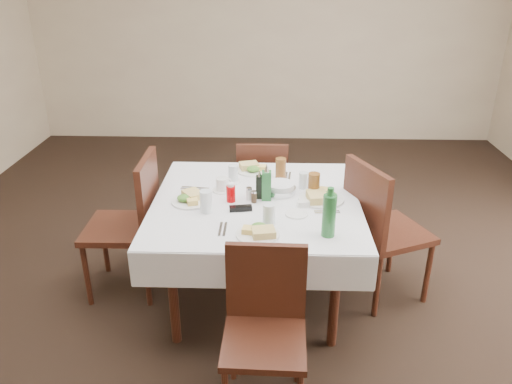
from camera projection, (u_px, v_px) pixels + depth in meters
ground_plane at (259, 288)px, 3.66m from camera, size 7.00×7.00×0.00m
room_shell at (260, 49)px, 2.95m from camera, size 6.04×7.04×2.80m
dining_table at (256, 210)px, 3.30m from camera, size 1.35×1.35×0.76m
chair_north at (262, 183)px, 4.18m from camera, size 0.42×0.42×0.87m
chair_south at (265, 319)px, 2.56m from camera, size 0.43×0.43×0.89m
chair_east at (378, 224)px, 3.35m from camera, size 0.63×0.63×1.01m
chair_west at (134, 217)px, 3.44m from camera, size 0.49×0.49×1.01m
meal_north at (253, 168)px, 3.71m from camera, size 0.26×0.26×0.06m
meal_south at (259, 232)px, 2.83m from camera, size 0.25×0.25×0.05m
meal_east at (321, 197)px, 3.24m from camera, size 0.30×0.30×0.06m
meal_west at (191, 199)px, 3.23m from camera, size 0.25×0.25×0.06m
side_plate_a at (230, 181)px, 3.53m from camera, size 0.15×0.15×0.01m
side_plate_b at (297, 214)px, 3.07m from camera, size 0.14×0.14×0.01m
water_n at (233, 173)px, 3.52m from camera, size 0.07×0.07×0.12m
water_s at (269, 215)px, 2.92m from camera, size 0.07×0.07×0.14m
water_e at (303, 180)px, 3.41m from camera, size 0.06×0.06×0.11m
water_w at (206, 201)px, 3.08m from camera, size 0.08×0.08×0.14m
iced_tea_a at (281, 169)px, 3.55m from camera, size 0.07×0.07×0.16m
iced_tea_b at (314, 185)px, 3.29m from camera, size 0.08×0.08×0.16m
bread_basket at (280, 188)px, 3.35m from camera, size 0.21×0.21×0.07m
oil_cruet_dark at (260, 186)px, 3.26m from camera, size 0.05×0.05×0.20m
oil_cruet_green at (267, 184)px, 3.23m from camera, size 0.06×0.06×0.25m
ketchup_bottle at (231, 193)px, 3.22m from camera, size 0.06×0.06×0.13m
salt_shaker at (249, 194)px, 3.25m from camera, size 0.04×0.04×0.09m
pepper_shaker at (254, 197)px, 3.21m from camera, size 0.04×0.04×0.08m
coffee_mug at (222, 185)px, 3.38m from camera, size 0.13×0.13×0.09m
sunglasses at (241, 208)px, 3.12m from camera, size 0.15×0.07×0.03m
green_bottle at (329, 215)px, 2.78m from camera, size 0.08×0.08×0.30m
sugar_caddy at (303, 204)px, 3.16m from camera, size 0.08×0.06×0.04m
cutlery_n at (288, 176)px, 3.62m from camera, size 0.05×0.16×0.01m
cutlery_s at (223, 229)px, 2.89m from camera, size 0.04×0.17×0.01m
cutlery_e at (327, 212)px, 3.09m from camera, size 0.16×0.05×0.01m
cutlery_w at (195, 189)px, 3.42m from camera, size 0.20×0.07×0.01m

